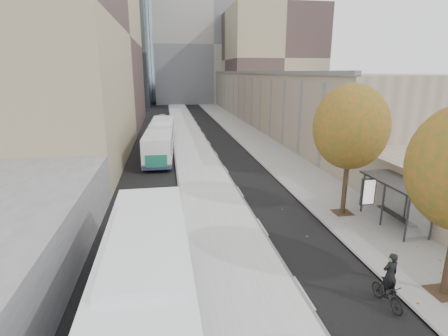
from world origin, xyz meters
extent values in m
cube|color=beige|center=(-3.88, 35.00, 0.07)|extent=(4.25, 150.00, 0.15)
cube|color=gray|center=(4.12, 35.00, 0.04)|extent=(4.75, 150.00, 0.08)
cube|color=gray|center=(15.50, 64.00, 4.00)|extent=(18.00, 92.00, 8.00)
cube|color=tan|center=(-22.50, 41.00, 12.50)|extent=(24.00, 46.00, 25.00)
cube|color=#98958D|center=(6.00, 96.00, 15.00)|extent=(30.00, 18.00, 30.00)
cube|color=#383A3F|center=(5.50, 11.00, 2.56)|extent=(1.90, 4.40, 0.10)
cylinder|color=#383A3F|center=(4.80, 9.00, 1.28)|extent=(0.10, 0.10, 2.40)
cube|color=silver|center=(6.22, 11.00, 1.33)|extent=(0.04, 4.00, 2.10)
cylinder|color=#331C18|center=(3.60, 13.00, 1.70)|extent=(0.28, 0.28, 3.24)
sphere|color=#2F581B|center=(3.60, 13.00, 5.26)|extent=(4.20, 4.20, 4.20)
cube|color=white|center=(-7.25, 31.95, 1.42)|extent=(3.14, 17.13, 2.84)
cube|color=black|center=(-7.25, 31.95, 1.94)|extent=(3.18, 16.45, 0.98)
cube|color=#1C715A|center=(-7.25, 23.46, 1.09)|extent=(1.80, 0.13, 1.10)
imported|color=black|center=(1.02, 4.75, 0.50)|extent=(0.61, 1.69, 1.00)
imported|color=black|center=(1.02, 4.75, 1.28)|extent=(0.64, 0.45, 1.67)
sphere|color=#579D54|center=(1.02, 4.75, 1.91)|extent=(0.26, 0.26, 0.26)
imported|color=#BCBCBC|center=(-7.22, 54.74, 0.71)|extent=(2.41, 4.40, 1.42)
camera|label=1|loc=(-6.61, -5.11, 8.25)|focal=28.00mm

